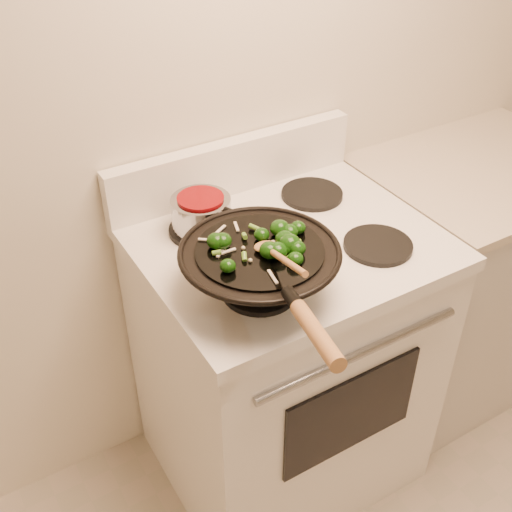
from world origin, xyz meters
TOP-DOWN VIEW (x-y plane):
  - stove at (-0.05, 1.17)m, footprint 0.78×0.67m
  - counter_unit at (0.74, 1.20)m, footprint 0.77×0.62m
  - wok at (-0.23, 1.02)m, footprint 0.37×0.61m
  - stirfry at (-0.21, 1.01)m, footprint 0.25×0.25m
  - wooden_spoon at (-0.23, 0.95)m, footprint 0.08×0.25m
  - saucepan at (-0.23, 1.32)m, footprint 0.16×0.24m

SIDE VIEW (x-z plane):
  - counter_unit at x=0.74m, z-range 0.00..0.91m
  - stove at x=-0.05m, z-range -0.07..1.01m
  - saucepan at x=-0.23m, z-range 0.93..1.03m
  - wok at x=-0.23m, z-range 0.91..1.09m
  - stirfry at x=-0.21m, z-range 1.04..1.08m
  - wooden_spoon at x=-0.23m, z-range 1.03..1.13m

